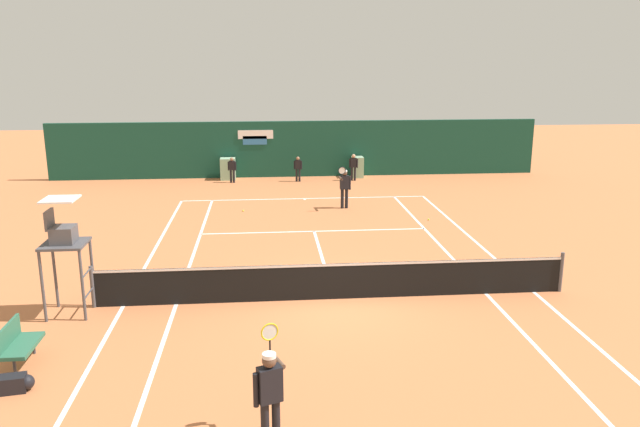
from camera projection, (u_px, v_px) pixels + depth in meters
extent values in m
plane|color=#C67042|center=(334.00, 299.00, 15.97)|extent=(80.00, 80.00, 0.00)
cube|color=white|center=(304.00, 199.00, 27.26)|extent=(10.60, 0.10, 0.01)
cube|color=white|center=(123.00, 306.00, 15.50)|extent=(0.10, 23.40, 0.01)
cube|color=white|center=(176.00, 304.00, 15.61)|extent=(0.10, 23.40, 0.01)
cube|color=white|center=(486.00, 294.00, 16.32)|extent=(0.10, 23.40, 0.01)
cube|color=white|center=(534.00, 292.00, 16.43)|extent=(0.10, 23.40, 0.01)
cube|color=white|center=(314.00, 231.00, 22.15)|extent=(8.00, 0.10, 0.01)
cube|color=white|center=(323.00, 260.00, 19.05)|extent=(0.10, 6.40, 0.01)
cube|color=white|center=(305.00, 199.00, 27.12)|extent=(0.10, 0.24, 0.01)
cylinder|color=#4C4C51|center=(92.00, 287.00, 15.31)|extent=(0.10, 0.10, 1.07)
cylinder|color=#4C4C51|center=(561.00, 272.00, 16.36)|extent=(0.10, 0.10, 1.07)
cube|color=black|center=(335.00, 281.00, 15.85)|extent=(12.00, 0.03, 0.95)
cube|color=white|center=(335.00, 265.00, 15.74)|extent=(12.00, 0.04, 0.06)
cube|color=#144233|center=(297.00, 149.00, 32.03)|extent=(25.00, 0.24, 2.86)
cube|color=#2D6BA8|center=(255.00, 140.00, 31.59)|extent=(1.21, 0.02, 0.44)
cube|color=white|center=(256.00, 135.00, 31.52)|extent=(1.78, 0.02, 0.44)
cube|color=#8CB793|center=(228.00, 169.00, 31.41)|extent=(0.74, 0.70, 1.09)
cube|color=#8CB793|center=(357.00, 167.00, 31.99)|extent=(0.57, 0.70, 1.06)
cylinder|color=#47474C|center=(93.00, 273.00, 15.33)|extent=(0.07, 0.07, 1.72)
cylinder|color=#47474C|center=(83.00, 286.00, 14.46)|extent=(0.07, 0.07, 1.72)
cylinder|color=#47474C|center=(55.00, 274.00, 15.25)|extent=(0.07, 0.07, 1.72)
cylinder|color=#47474C|center=(42.00, 287.00, 14.39)|extent=(0.07, 0.07, 1.72)
cylinder|color=#47474C|center=(89.00, 293.00, 14.98)|extent=(0.04, 0.81, 0.04)
cylinder|color=#47474C|center=(87.00, 272.00, 14.86)|extent=(0.04, 0.81, 0.04)
cube|color=#47474C|center=(65.00, 244.00, 14.64)|extent=(1.00, 1.00, 0.06)
cube|color=#4C4C51|center=(64.00, 235.00, 14.59)|extent=(0.52, 0.56, 0.40)
cube|color=#4C4C51|center=(49.00, 219.00, 14.47)|extent=(0.06, 0.56, 0.45)
cube|color=white|center=(60.00, 199.00, 14.38)|extent=(0.76, 0.80, 0.04)
cylinder|color=#38383D|center=(33.00, 345.00, 12.98)|extent=(0.06, 0.06, 0.38)
cylinder|color=#38383D|center=(15.00, 369.00, 12.01)|extent=(0.06, 0.06, 0.38)
cube|color=#2D664C|center=(23.00, 346.00, 12.44)|extent=(0.48, 1.17, 0.08)
cube|color=#2D664C|center=(8.00, 335.00, 12.35)|extent=(0.06, 1.17, 0.42)
cube|color=black|center=(6.00, 385.00, 11.48)|extent=(0.74, 0.41, 0.32)
sphere|color=black|center=(27.00, 382.00, 11.56)|extent=(0.29, 0.28, 0.28)
cylinder|color=black|center=(347.00, 199.00, 25.47)|extent=(0.13, 0.13, 0.80)
cylinder|color=black|center=(342.00, 199.00, 25.44)|extent=(0.13, 0.13, 0.80)
cube|color=black|center=(345.00, 182.00, 25.29)|extent=(0.37, 0.23, 0.56)
sphere|color=brown|center=(345.00, 173.00, 25.20)|extent=(0.22, 0.22, 0.22)
cylinder|color=white|center=(345.00, 171.00, 25.18)|extent=(0.21, 0.21, 0.06)
cylinder|color=black|center=(350.00, 183.00, 25.34)|extent=(0.08, 0.08, 0.54)
cylinder|color=brown|center=(341.00, 178.00, 24.94)|extent=(0.13, 0.54, 0.08)
cylinder|color=black|center=(342.00, 177.00, 24.66)|extent=(0.03, 0.03, 0.22)
torus|color=black|center=(342.00, 171.00, 24.60)|extent=(0.30, 0.05, 0.30)
cylinder|color=silver|center=(342.00, 171.00, 24.60)|extent=(0.26, 0.03, 0.26)
cylinder|color=black|center=(265.00, 426.00, 9.75)|extent=(0.13, 0.13, 0.83)
cylinder|color=black|center=(276.00, 423.00, 9.83)|extent=(0.13, 0.13, 0.83)
cube|color=black|center=(270.00, 384.00, 9.61)|extent=(0.42, 0.32, 0.58)
sphere|color=brown|center=(269.00, 360.00, 9.52)|extent=(0.23, 0.23, 0.23)
cylinder|color=white|center=(269.00, 355.00, 9.50)|extent=(0.22, 0.22, 0.06)
cylinder|color=black|center=(256.00, 390.00, 9.53)|extent=(0.09, 0.09, 0.56)
cylinder|color=brown|center=(276.00, 360.00, 9.90)|extent=(0.28, 0.55, 0.09)
cylinder|color=black|center=(270.00, 346.00, 10.11)|extent=(0.03, 0.03, 0.22)
torus|color=yellow|center=(270.00, 332.00, 10.05)|extent=(0.29, 0.13, 0.30)
cylinder|color=silver|center=(270.00, 332.00, 10.05)|extent=(0.24, 0.10, 0.26)
cylinder|color=black|center=(299.00, 175.00, 30.93)|extent=(0.10, 0.10, 0.63)
cylinder|color=black|center=(297.00, 175.00, 30.94)|extent=(0.10, 0.10, 0.63)
cube|color=black|center=(298.00, 164.00, 30.80)|extent=(0.30, 0.19, 0.44)
sphere|color=#8C664C|center=(298.00, 158.00, 30.73)|extent=(0.17, 0.17, 0.17)
cylinder|color=black|center=(301.00, 165.00, 30.81)|extent=(0.07, 0.07, 0.43)
cylinder|color=black|center=(294.00, 165.00, 30.82)|extent=(0.07, 0.07, 0.43)
cylinder|color=black|center=(355.00, 174.00, 31.17)|extent=(0.11, 0.11, 0.68)
cylinder|color=black|center=(352.00, 174.00, 31.18)|extent=(0.11, 0.11, 0.68)
cube|color=black|center=(354.00, 163.00, 31.03)|extent=(0.33, 0.22, 0.47)
sphere|color=tan|center=(354.00, 156.00, 30.95)|extent=(0.19, 0.19, 0.19)
cylinder|color=black|center=(357.00, 163.00, 31.03)|extent=(0.07, 0.07, 0.46)
cylinder|color=black|center=(350.00, 163.00, 31.06)|extent=(0.07, 0.07, 0.46)
cylinder|color=black|center=(234.00, 176.00, 30.65)|extent=(0.10, 0.10, 0.64)
cylinder|color=black|center=(231.00, 176.00, 30.65)|extent=(0.10, 0.10, 0.64)
cube|color=black|center=(232.00, 165.00, 30.52)|extent=(0.30, 0.19, 0.45)
sphere|color=#8C664C|center=(232.00, 159.00, 30.44)|extent=(0.18, 0.18, 0.18)
cylinder|color=black|center=(236.00, 166.00, 30.52)|extent=(0.07, 0.07, 0.43)
cylinder|color=black|center=(228.00, 166.00, 30.53)|extent=(0.07, 0.07, 0.43)
sphere|color=#CCE033|center=(429.00, 219.00, 23.64)|extent=(0.07, 0.07, 0.07)
sphere|color=#CCE033|center=(243.00, 211.00, 24.99)|extent=(0.07, 0.07, 0.07)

